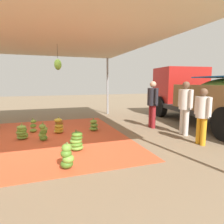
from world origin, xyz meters
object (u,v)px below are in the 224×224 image
at_px(banana_bunch_5, 59,126).
at_px(worker_0, 202,112).
at_px(banana_bunch_1, 67,157).
at_px(cargo_truck_main, 207,94).
at_px(banana_bunch_4, 43,133).
at_px(banana_bunch_7, 33,126).
at_px(banana_bunch_8, 22,133).
at_px(banana_bunch_0, 76,141).
at_px(banana_bunch_3, 94,126).
at_px(worker_1, 185,104).
at_px(worker_2, 153,101).

distance_m(banana_bunch_5, worker_0, 4.40).
relative_size(banana_bunch_1, cargo_truck_main, 0.08).
height_order(banana_bunch_1, banana_bunch_4, banana_bunch_4).
relative_size(banana_bunch_7, banana_bunch_8, 1.04).
xyz_separation_m(banana_bunch_0, banana_bunch_1, (1.00, -0.34, 0.02)).
relative_size(banana_bunch_5, cargo_truck_main, 0.09).
height_order(banana_bunch_3, banana_bunch_8, banana_bunch_8).
xyz_separation_m(worker_1, worker_2, (-1.23, -0.45, 0.01)).
height_order(cargo_truck_main, worker_0, cargo_truck_main).
xyz_separation_m(banana_bunch_1, banana_bunch_3, (-2.78, 1.23, -0.05)).
xyz_separation_m(banana_bunch_0, worker_0, (0.65, 3.28, 0.67)).
distance_m(banana_bunch_3, banana_bunch_4, 1.80).
height_order(banana_bunch_7, cargo_truck_main, cargo_truck_main).
bearing_deg(worker_1, banana_bunch_5, -111.64).
bearing_deg(banana_bunch_0, worker_1, 95.36).
relative_size(worker_1, worker_2, 0.99).
bearing_deg(banana_bunch_0, banana_bunch_5, -170.98).
bearing_deg(cargo_truck_main, banana_bunch_0, -74.67).
xyz_separation_m(banana_bunch_8, cargo_truck_main, (-0.05, 6.93, 1.01)).
xyz_separation_m(cargo_truck_main, worker_1, (1.19, -2.03, -0.22)).
bearing_deg(worker_1, cargo_truck_main, 120.37).
bearing_deg(banana_bunch_7, worker_2, 80.69).
height_order(banana_bunch_5, banana_bunch_7, banana_bunch_5).
height_order(banana_bunch_4, worker_0, worker_0).
height_order(banana_bunch_0, banana_bunch_1, banana_bunch_1).
xyz_separation_m(banana_bunch_1, worker_2, (-2.56, 3.41, 0.77)).
bearing_deg(banana_bunch_0, banana_bunch_7, -153.82).
distance_m(banana_bunch_4, banana_bunch_5, 0.87).
bearing_deg(worker_1, worker_2, -159.94).
bearing_deg(worker_1, banana_bunch_4, -100.42).
relative_size(banana_bunch_3, worker_2, 0.26).
xyz_separation_m(banana_bunch_5, cargo_truck_main, (0.32, 5.84, 0.97)).
xyz_separation_m(banana_bunch_5, worker_0, (2.49, 3.57, 0.65)).
height_order(worker_0, worker_1, worker_1).
relative_size(banana_bunch_0, worker_0, 0.34).
distance_m(banana_bunch_8, cargo_truck_main, 7.01).
distance_m(banana_bunch_7, worker_0, 5.29).
xyz_separation_m(banana_bunch_7, worker_0, (2.89, 4.38, 0.68)).
xyz_separation_m(banana_bunch_5, banana_bunch_7, (-0.40, -0.81, -0.03)).
relative_size(banana_bunch_7, cargo_truck_main, 0.08).
relative_size(banana_bunch_4, cargo_truck_main, 0.08).
bearing_deg(worker_0, banana_bunch_5, -124.90).
bearing_deg(banana_bunch_5, banana_bunch_7, -116.27).
bearing_deg(cargo_truck_main, banana_bunch_7, -96.17).
distance_m(banana_bunch_0, banana_bunch_1, 1.06).
bearing_deg(banana_bunch_1, worker_1, 108.99).
height_order(banana_bunch_8, worker_0, worker_0).
height_order(banana_bunch_5, worker_2, worker_2).
relative_size(banana_bunch_0, worker_2, 0.30).
distance_m(banana_bunch_1, banana_bunch_3, 3.04).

